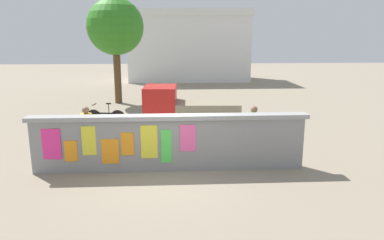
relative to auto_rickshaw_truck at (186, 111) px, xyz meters
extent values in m
plane|color=gray|center=(-0.64, 4.19, -0.90)|extent=(60.00, 60.00, 0.00)
cube|color=gray|center=(-0.64, -3.81, -0.16)|extent=(7.57, 0.30, 1.47)
cube|color=#979797|center=(-0.64, -3.81, 0.63)|extent=(7.77, 0.42, 0.12)
cube|color=#F42D8C|center=(-3.83, -3.97, -0.04)|extent=(0.51, 0.04, 0.86)
cube|color=orange|center=(-3.33, -3.97, -0.24)|extent=(0.35, 0.01, 0.59)
cube|color=yellow|center=(-2.83, -3.97, 0.04)|extent=(0.38, 0.03, 0.82)
cube|color=orange|center=(-2.27, -3.97, -0.27)|extent=(0.48, 0.03, 0.71)
cube|color=orange|center=(-1.79, -3.97, -0.07)|extent=(0.35, 0.02, 0.65)
cube|color=yellow|center=(-1.20, -3.97, -0.02)|extent=(0.46, 0.01, 0.94)
cube|color=#4CD84C|center=(-0.73, -3.97, -0.16)|extent=(0.30, 0.02, 0.94)
cube|color=#F9599E|center=(-0.13, -3.97, 0.07)|extent=(0.44, 0.01, 0.76)
cylinder|color=black|center=(-1.13, -0.59, -0.55)|extent=(0.71, 0.24, 0.70)
cylinder|color=black|center=(-1.06, 0.71, -0.55)|extent=(0.71, 0.24, 0.70)
cylinder|color=black|center=(1.37, -0.72, -0.55)|extent=(0.71, 0.24, 0.70)
cylinder|color=black|center=(1.44, 0.57, -0.55)|extent=(0.71, 0.24, 0.70)
cube|color=red|center=(-0.99, 0.05, 0.20)|extent=(1.28, 1.56, 1.50)
cube|color=gray|center=(0.81, -0.04, -0.10)|extent=(2.48, 1.63, 0.90)
cylinder|color=black|center=(-4.39, -0.67, -0.60)|extent=(0.61, 0.20, 0.60)
cylinder|color=black|center=(-3.11, -0.89, -0.60)|extent=(0.61, 0.22, 0.60)
cube|color=gold|center=(-3.75, -0.78, -0.32)|extent=(1.03, 0.41, 0.32)
cube|color=black|center=(-3.55, -0.82, -0.14)|extent=(0.59, 0.31, 0.10)
cube|color=#262626|center=(-4.29, -0.69, -0.05)|extent=(0.13, 0.56, 0.03)
cylinder|color=black|center=(-3.87, 1.65, -0.57)|extent=(0.66, 0.15, 0.66)
cylinder|color=black|center=(-2.84, 1.48, -0.57)|extent=(0.66, 0.15, 0.66)
cube|color=black|center=(-3.35, 1.56, -0.39)|extent=(0.94, 0.20, 0.06)
cylinder|color=black|center=(-3.21, 1.54, -0.17)|extent=(0.03, 0.03, 0.40)
cube|color=black|center=(-3.21, 1.54, 0.03)|extent=(0.21, 0.11, 0.05)
cube|color=black|center=(-3.82, 1.64, -0.02)|extent=(0.11, 0.44, 0.03)
cylinder|color=#338CBF|center=(1.96, -2.69, -0.50)|extent=(0.12, 0.12, 0.80)
cylinder|color=#338CBF|center=(1.97, -2.87, -0.50)|extent=(0.12, 0.12, 0.80)
cylinder|color=#3F994C|center=(1.97, -2.78, 0.20)|extent=(0.36, 0.36, 0.60)
sphere|color=#8C664C|center=(1.97, -2.78, 0.61)|extent=(0.22, 0.22, 0.22)
cylinder|color=yellow|center=(-3.22, -2.50, -0.50)|extent=(0.12, 0.12, 0.80)
cylinder|color=yellow|center=(-3.15, -2.67, -0.50)|extent=(0.12, 0.12, 0.80)
cylinder|color=yellow|center=(-3.19, -2.59, 0.20)|extent=(0.44, 0.44, 0.60)
sphere|color=#8C664C|center=(-3.19, -2.59, 0.61)|extent=(0.22, 0.22, 0.22)
cylinder|color=brown|center=(-3.52, 6.68, 0.65)|extent=(0.39, 0.39, 3.10)
sphere|color=#2F7E1F|center=(-3.52, 6.68, 3.26)|extent=(3.04, 3.04, 3.04)
cube|color=silver|center=(0.90, 17.04, 1.67)|extent=(9.62, 4.39, 5.15)
cube|color=silver|center=(0.90, 17.04, 4.50)|extent=(9.92, 4.69, 0.50)
camera|label=1|loc=(-0.57, -13.60, 2.87)|focal=34.03mm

